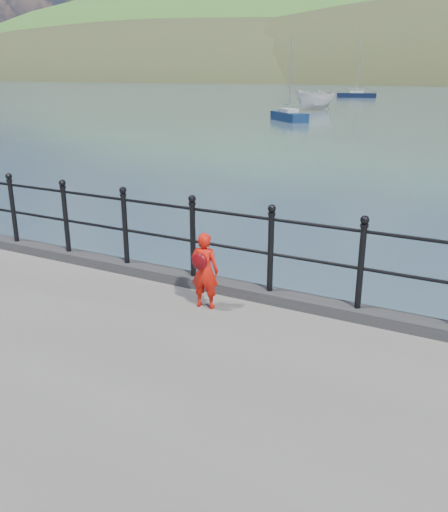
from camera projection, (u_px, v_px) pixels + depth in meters
The scene contains 7 objects.
ground at pixel (234, 351), 8.10m from camera, with size 600.00×600.00×0.00m, color #2D4251.
kerb at pixel (230, 288), 7.63m from camera, with size 60.00×0.30×0.15m, color #28282B.
railing at pixel (230, 237), 7.38m from camera, with size 18.11×0.11×1.20m.
child at pixel (204, 270), 7.02m from camera, with size 0.40×0.33×1.02m.
launch_white at pixel (315, 100), 56.63m from camera, with size 2.05×5.46×2.11m, color silver.
sailboat_left at pixel (357, 95), 83.89m from camera, with size 6.17×2.98×8.44m.
sailboat_port at pixel (289, 117), 45.03m from camera, with size 4.28×4.18×6.79m.
Camera 1 is at (3.24, -6.43, 3.97)m, focal length 38.00 mm.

